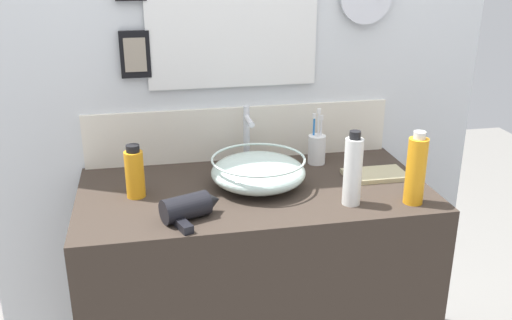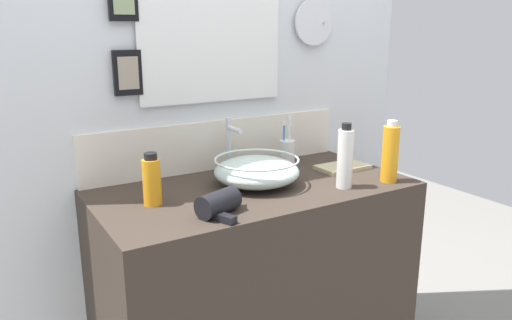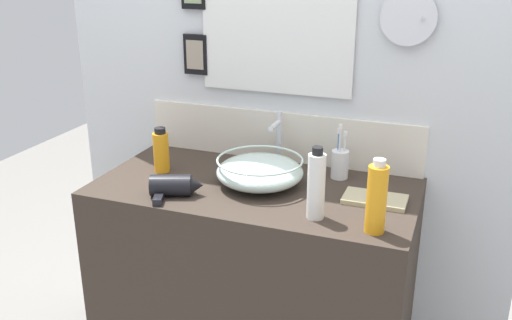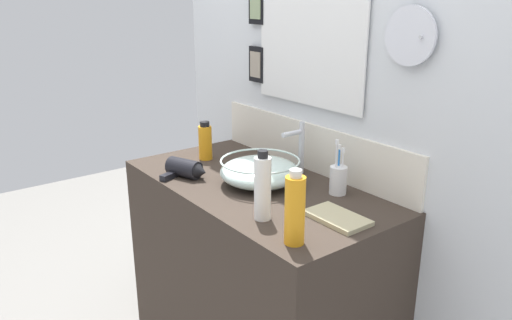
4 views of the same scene
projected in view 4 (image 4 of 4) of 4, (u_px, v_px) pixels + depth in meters
The scene contains 10 objects.
vanity_counter at pixel (255, 283), 2.12m from camera, with size 1.16×0.59×0.90m, color #382D26.
back_panel at pixel (318, 82), 2.04m from camera, with size 1.87×0.10×2.55m.
glass_bowl_sink at pixel (260, 171), 1.95m from camera, with size 0.32×0.32×0.10m.
faucet at pixel (299, 145), 2.05m from camera, with size 0.02×0.11×0.22m.
hair_drier at pixel (186, 169), 2.03m from camera, with size 0.20×0.18×0.08m.
toothbrush_cup at pixel (338, 179), 1.86m from camera, with size 0.06×0.06×0.21m.
spray_bottle at pixel (263, 187), 1.63m from camera, with size 0.06×0.06×0.24m.
soap_dispenser at pixel (205, 142), 2.25m from camera, with size 0.06×0.06×0.17m.
lotion_bottle at pixel (295, 209), 1.47m from camera, with size 0.06×0.06×0.23m.
hand_towel at pixel (337, 218), 1.65m from camera, with size 0.21×0.13×0.02m, color tan.
Camera 4 is at (1.47, -1.11, 1.61)m, focal length 35.00 mm.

